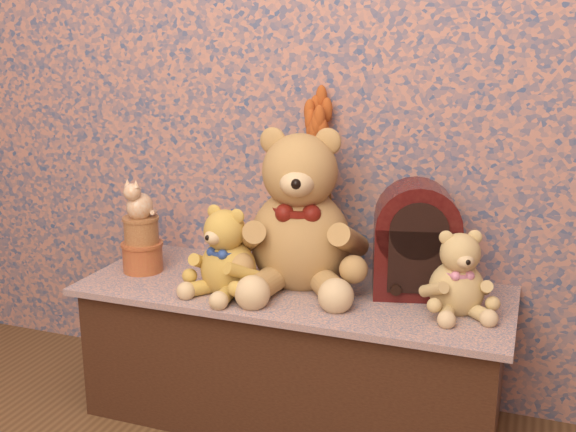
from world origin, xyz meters
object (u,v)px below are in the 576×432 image
(teddy_large, at_px, (300,201))
(cathedral_radio, at_px, (416,239))
(teddy_medium, at_px, (228,246))
(cat_figurine, at_px, (139,198))
(biscuit_tin_lower, at_px, (143,257))
(ceramic_vase, at_px, (315,237))
(teddy_small, at_px, (458,268))

(teddy_large, distance_m, cathedral_radio, 0.36)
(teddy_medium, bearing_deg, cat_figurine, -175.90)
(teddy_large, distance_m, biscuit_tin_lower, 0.57)
(cathedral_radio, relative_size, cat_figurine, 2.54)
(teddy_large, xyz_separation_m, cathedral_radio, (0.35, 0.03, -0.09))
(teddy_medium, relative_size, cathedral_radio, 0.84)
(ceramic_vase, bearing_deg, teddy_small, -23.46)
(teddy_small, xyz_separation_m, cathedral_radio, (-0.14, 0.10, 0.04))
(teddy_medium, relative_size, teddy_small, 1.12)
(teddy_medium, xyz_separation_m, teddy_small, (0.66, 0.08, -0.02))
(teddy_medium, height_order, cathedral_radio, cathedral_radio)
(teddy_large, relative_size, cathedral_radio, 1.54)
(teddy_large, xyz_separation_m, teddy_medium, (-0.18, -0.15, -0.12))
(teddy_medium, relative_size, cat_figurine, 2.14)
(cathedral_radio, xyz_separation_m, ceramic_vase, (-0.35, 0.11, -0.06))
(cathedral_radio, xyz_separation_m, cat_figurine, (-0.87, -0.11, 0.08))
(teddy_large, bearing_deg, cathedral_radio, -8.93)
(ceramic_vase, bearing_deg, biscuit_tin_lower, -157.70)
(ceramic_vase, bearing_deg, cat_figurine, -157.70)
(cathedral_radio, bearing_deg, biscuit_tin_lower, 173.01)
(ceramic_vase, bearing_deg, cathedral_radio, -16.85)
(biscuit_tin_lower, bearing_deg, teddy_large, 8.26)
(teddy_small, distance_m, biscuit_tin_lower, 1.01)
(teddy_large, distance_m, teddy_medium, 0.26)
(teddy_medium, bearing_deg, biscuit_tin_lower, -175.90)
(teddy_large, relative_size, teddy_medium, 1.83)
(teddy_large, bearing_deg, biscuit_tin_lower, 173.74)
(teddy_medium, xyz_separation_m, cat_figurine, (-0.35, 0.08, 0.10))
(teddy_medium, distance_m, cathedral_radio, 0.56)
(cathedral_radio, bearing_deg, cat_figurine, 173.01)
(biscuit_tin_lower, bearing_deg, teddy_medium, -12.37)
(teddy_large, bearing_deg, teddy_small, -22.72)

